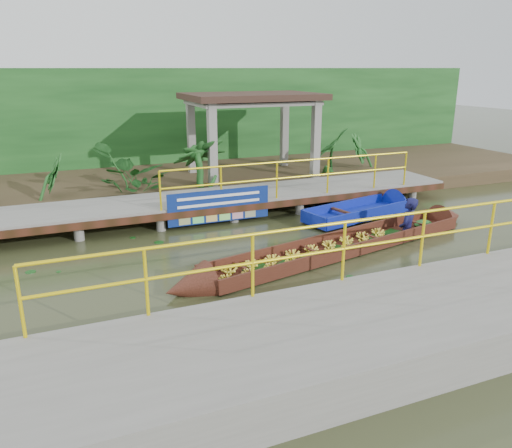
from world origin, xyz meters
name	(u,v)px	position (x,y,z in m)	size (l,w,h in m)	color
ground	(234,261)	(0.00, 0.00, 0.00)	(80.00, 80.00, 0.00)	#2C2E17
land_strip	(160,181)	(0.00, 7.50, 0.23)	(30.00, 8.00, 0.45)	#372B1B
far_dock	(191,202)	(0.02, 3.43, 0.48)	(16.00, 2.06, 1.66)	slate
near_dock	(394,328)	(1.00, -4.20, 0.30)	(18.00, 2.40, 1.73)	slate
pavilion	(252,105)	(3.00, 6.30, 2.82)	(4.40, 3.00, 3.00)	slate
foliage_backdrop	(143,123)	(0.00, 10.00, 2.00)	(30.00, 0.80, 4.00)	#133E15
vendor_boat	(355,238)	(2.86, -0.34, 0.26)	(8.77, 2.66, 2.10)	#34170E
moored_blue_boat	(380,208)	(5.16, 1.87, 0.16)	(3.93, 1.78, 0.91)	#0D1C94
blue_banner	(219,206)	(0.52, 2.48, 0.56)	(2.77, 0.04, 0.86)	navy
tropical_plants	(193,164)	(0.63, 5.30, 1.17)	(14.15, 1.15, 1.44)	#133E15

